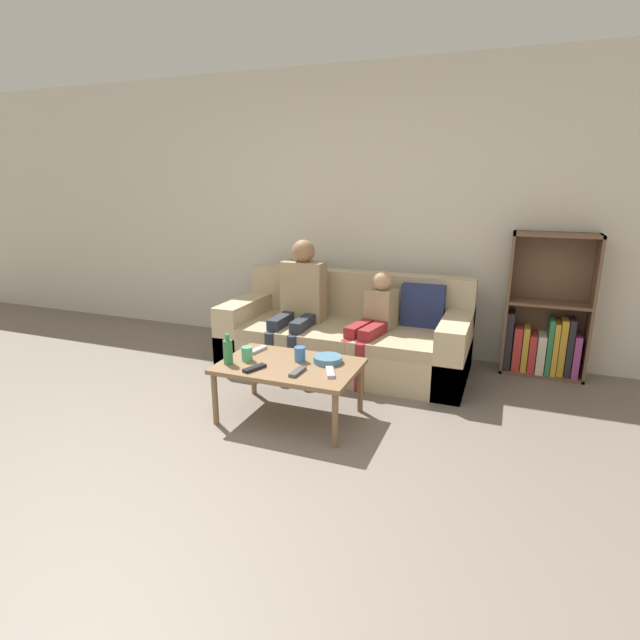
{
  "coord_description": "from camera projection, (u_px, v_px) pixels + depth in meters",
  "views": [
    {
      "loc": [
        1.36,
        -1.71,
        1.6
      ],
      "look_at": [
        0.03,
        1.7,
        0.57
      ],
      "focal_mm": 28.0,
      "sensor_mm": 36.0,
      "label": 1
    }
  ],
  "objects": [
    {
      "name": "cup_far",
      "position": [
        247.0,
        354.0,
        3.44
      ],
      "size": [
        0.08,
        0.08,
        0.1
      ],
      "color": "#4CB77A",
      "rests_on": "coffee_table"
    },
    {
      "name": "person_child",
      "position": [
        373.0,
        320.0,
        4.1
      ],
      "size": [
        0.34,
        0.65,
        0.88
      ],
      "rotation": [
        0.0,
        0.0,
        -0.19
      ],
      "color": "maroon",
      "rests_on": "ground_plane"
    },
    {
      "name": "tv_remote_1",
      "position": [
        255.0,
        368.0,
        3.28
      ],
      "size": [
        0.11,
        0.18,
        0.02
      ],
      "rotation": [
        0.0,
        0.0,
        -0.38
      ],
      "color": "black",
      "rests_on": "coffee_table"
    },
    {
      "name": "bottle",
      "position": [
        228.0,
        351.0,
        3.37
      ],
      "size": [
        0.06,
        0.06,
        0.21
      ],
      "color": "#33844C",
      "rests_on": "coffee_table"
    },
    {
      "name": "cup_near",
      "position": [
        300.0,
        354.0,
        3.42
      ],
      "size": [
        0.08,
        0.08,
        0.1
      ],
      "color": "#3D70B2",
      "rests_on": "coffee_table"
    },
    {
      "name": "person_adult",
      "position": [
        300.0,
        296.0,
        4.35
      ],
      "size": [
        0.37,
        0.62,
        1.11
      ],
      "rotation": [
        0.0,
        0.0,
        -0.0
      ],
      "color": "#282D38",
      "rests_on": "ground_plane"
    },
    {
      "name": "tv_remote_2",
      "position": [
        298.0,
        372.0,
        3.22
      ],
      "size": [
        0.06,
        0.17,
        0.02
      ],
      "rotation": [
        0.0,
        0.0,
        -0.05
      ],
      "color": "#47474C",
      "rests_on": "coffee_table"
    },
    {
      "name": "snack_bowl",
      "position": [
        328.0,
        359.0,
        3.41
      ],
      "size": [
        0.2,
        0.2,
        0.05
      ],
      "color": "teal",
      "rests_on": "coffee_table"
    },
    {
      "name": "wall_back",
      "position": [
        363.0,
        213.0,
        4.68
      ],
      "size": [
        12.0,
        0.06,
        2.6
      ],
      "color": "beige",
      "rests_on": "ground_plane"
    },
    {
      "name": "tv_remote_0",
      "position": [
        330.0,
        372.0,
        3.21
      ],
      "size": [
        0.11,
        0.17,
        0.02
      ],
      "rotation": [
        0.0,
        0.0,
        0.43
      ],
      "color": "#B7B7BC",
      "rests_on": "coffee_table"
    },
    {
      "name": "bookshelf",
      "position": [
        545.0,
        325.0,
        4.19
      ],
      "size": [
        0.66,
        0.28,
        1.19
      ],
      "color": "brown",
      "rests_on": "ground_plane"
    },
    {
      "name": "tv_remote_3",
      "position": [
        258.0,
        350.0,
        3.63
      ],
      "size": [
        0.08,
        0.18,
        0.02
      ],
      "rotation": [
        0.0,
        0.0,
        -0.18
      ],
      "color": "#B7B7BC",
      "rests_on": "coffee_table"
    },
    {
      "name": "coffee_table",
      "position": [
        289.0,
        369.0,
        3.39
      ],
      "size": [
        0.94,
        0.62,
        0.4
      ],
      "color": "brown",
      "rests_on": "ground_plane"
    },
    {
      "name": "couch",
      "position": [
        347.0,
        337.0,
        4.38
      ],
      "size": [
        2.1,
        0.91,
        0.8
      ],
      "color": "tan",
      "rests_on": "ground_plane"
    },
    {
      "name": "ground_plane",
      "position": [
        188.0,
        519.0,
        2.44
      ],
      "size": [
        22.0,
        22.0,
        0.0
      ],
      "primitive_type": "plane",
      "color": "#70665B"
    }
  ]
}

